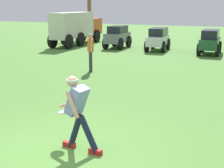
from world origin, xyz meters
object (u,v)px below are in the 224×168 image
at_px(frisbee_in_flight, 65,112).
at_px(parked_car_slot_b, 158,38).
at_px(frisbee_thrower, 77,109).
at_px(teammate_near_sideline, 90,49).
at_px(parked_car_slot_c, 210,41).
at_px(parked_car_slot_a, 118,36).
at_px(box_truck, 76,27).

height_order(frisbee_in_flight, parked_car_slot_b, parked_car_slot_b).
xyz_separation_m(frisbee_thrower, parked_car_slot_b, (-3.14, 14.63, -0.08)).
xyz_separation_m(frisbee_thrower, frisbee_in_flight, (-0.45, 0.26, -0.19)).
bearing_deg(teammate_near_sideline, parked_car_slot_c, 64.27).
height_order(parked_car_slot_a, parked_car_slot_c, parked_car_slot_a).
xyz_separation_m(frisbee_in_flight, parked_car_slot_a, (-5.39, 14.41, 0.13)).
distance_m(frisbee_in_flight, parked_car_slot_a, 15.39).
bearing_deg(teammate_near_sideline, parked_car_slot_b, 86.79).
bearing_deg(parked_car_slot_c, frisbee_in_flight, -91.68).
bearing_deg(frisbee_thrower, box_truck, 121.12).
xyz_separation_m(parked_car_slot_a, box_truck, (-3.31, 0.49, 0.49)).
bearing_deg(parked_car_slot_b, parked_car_slot_a, 179.17).
relative_size(teammate_near_sideline, parked_car_slot_c, 0.63).
bearing_deg(teammate_near_sideline, frisbee_in_flight, -65.13).
relative_size(frisbee_in_flight, teammate_near_sideline, 0.20).
height_order(teammate_near_sideline, parked_car_slot_a, teammate_near_sideline).
height_order(frisbee_thrower, parked_car_slot_b, frisbee_thrower).
xyz_separation_m(teammate_near_sideline, parked_car_slot_a, (-2.27, 7.67, -0.20)).
bearing_deg(parked_car_slot_c, box_truck, 174.79).
distance_m(frisbee_in_flight, parked_car_slot_c, 14.08).
xyz_separation_m(teammate_near_sideline, parked_car_slot_b, (0.43, 7.63, -0.22)).
bearing_deg(parked_car_slot_a, frisbee_thrower, -68.29).
xyz_separation_m(frisbee_in_flight, teammate_near_sideline, (-3.12, 6.74, 0.33)).
relative_size(parked_car_slot_c, box_truck, 0.41).
distance_m(frisbee_thrower, frisbee_in_flight, 0.55).
height_order(parked_car_slot_c, box_truck, box_truck).
xyz_separation_m(parked_car_slot_a, parked_car_slot_c, (5.80, -0.34, -0.02)).
xyz_separation_m(frisbee_thrower, parked_car_slot_c, (-0.04, 14.33, -0.08)).
bearing_deg(parked_car_slot_b, frisbee_in_flight, -79.38).
xyz_separation_m(frisbee_thrower, teammate_near_sideline, (-3.57, 6.99, 0.14)).
distance_m(frisbee_thrower, parked_car_slot_b, 14.96).
bearing_deg(frisbee_in_flight, frisbee_thrower, -29.77).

